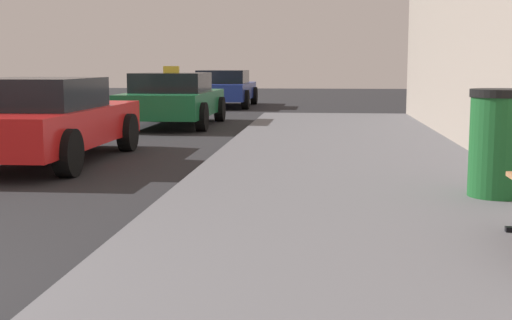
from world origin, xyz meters
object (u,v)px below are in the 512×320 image
object	(u,v)px
car_red	(43,119)
car_blue	(224,88)
car_green	(173,99)
trash_bin	(499,143)

from	to	relation	value
car_red	car_blue	bearing A→B (deg)	87.02
car_green	car_blue	bearing A→B (deg)	89.09
trash_bin	car_green	bearing A→B (deg)	119.54
car_blue	car_red	bearing A→B (deg)	-92.98
car_red	car_green	bearing A→B (deg)	84.51
trash_bin	car_green	distance (m)	10.81
car_green	car_blue	size ratio (longest dim) A/B	0.95
trash_bin	car_blue	size ratio (longest dim) A/B	0.24
car_red	car_green	distance (m)	6.43
car_green	car_blue	distance (m)	7.82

